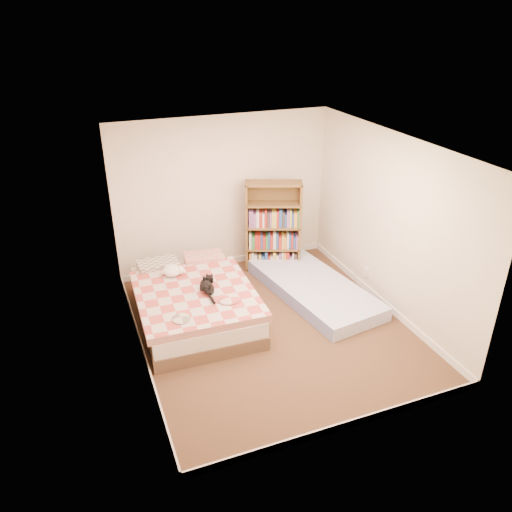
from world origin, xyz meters
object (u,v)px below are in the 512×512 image
object	(u,v)px
bed	(193,301)
floor_mattress	(314,288)
bookshelf	(272,237)
black_cat	(207,286)
white_dog	(173,271)

from	to	relation	value
bed	floor_mattress	size ratio (longest dim) A/B	0.95
bed	bookshelf	size ratio (longest dim) A/B	1.44
bookshelf	floor_mattress	xyz separation A→B (m)	(0.24, -1.07, -0.45)
bookshelf	black_cat	bearing A→B (deg)	-119.70
black_cat	white_dog	distance (m)	0.67
white_dog	black_cat	bearing A→B (deg)	-76.43
white_dog	bookshelf	bearing A→B (deg)	2.60
bed	bookshelf	distance (m)	1.92
black_cat	floor_mattress	bearing A→B (deg)	28.37
bed	bookshelf	xyz separation A→B (m)	(1.61, 1.00, 0.29)
bookshelf	white_dog	size ratio (longest dim) A/B	4.23
bookshelf	black_cat	world-z (taller)	bookshelf
bookshelf	black_cat	xyz separation A→B (m)	(-1.46, -1.19, 0.02)
bookshelf	white_dog	distance (m)	1.89
black_cat	white_dog	bearing A→B (deg)	144.06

